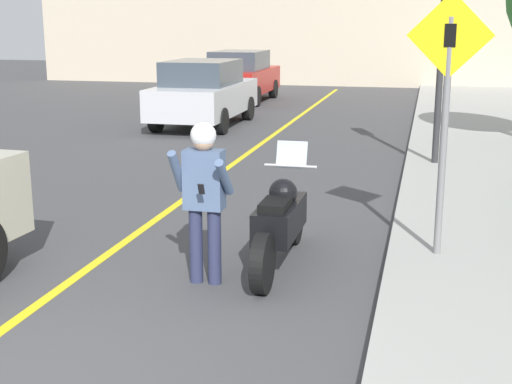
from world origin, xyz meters
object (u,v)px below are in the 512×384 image
(person_biker, at_px, (204,187))
(parked_car_red, at_px, (241,76))
(crossing_sign, at_px, (446,101))
(traffic_light, at_px, (443,19))
(parked_car_silver, at_px, (204,93))
(motorcycle, at_px, (280,222))

(person_biker, relative_size, parked_car_red, 0.40)
(crossing_sign, xyz_separation_m, parked_car_red, (-6.33, 15.27, -0.98))
(person_biker, height_order, crossing_sign, crossing_sign)
(person_biker, distance_m, traffic_light, 7.21)
(crossing_sign, xyz_separation_m, traffic_light, (-0.01, 5.40, 0.86))
(parked_car_silver, height_order, parked_car_red, same)
(motorcycle, xyz_separation_m, person_biker, (-0.64, -0.73, 0.53))
(motorcycle, xyz_separation_m, parked_car_red, (-4.63, 15.76, 0.35))
(person_biker, relative_size, traffic_light, 0.46)
(crossing_sign, bearing_deg, traffic_light, 90.15)
(person_biker, distance_m, parked_car_red, 16.96)
(motorcycle, relative_size, parked_car_red, 0.55)
(parked_car_red, bearing_deg, parked_car_silver, -84.70)
(motorcycle, relative_size, person_biker, 1.37)
(crossing_sign, relative_size, parked_car_silver, 0.68)
(person_biker, bearing_deg, parked_car_silver, 107.75)
(parked_car_silver, bearing_deg, motorcycle, -67.86)
(crossing_sign, bearing_deg, person_biker, -152.56)
(crossing_sign, bearing_deg, motorcycle, -163.87)
(motorcycle, bearing_deg, traffic_light, 73.97)
(crossing_sign, distance_m, parked_car_silver, 11.26)
(parked_car_silver, bearing_deg, parked_car_red, 95.30)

